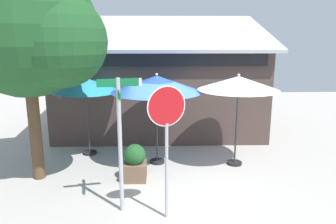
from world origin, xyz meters
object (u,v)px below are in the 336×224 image
Objects in this scene: patio_umbrella_ivory_right at (238,84)px; street_sign_post at (120,132)px; shade_tree at (32,30)px; patio_umbrella_teal_left at (86,85)px; patio_umbrella_royal_blue_center at (157,84)px; stop_sign at (167,127)px; sidewalk_planter at (135,163)px.

street_sign_post is at bearing -140.17° from patio_umbrella_ivory_right.
patio_umbrella_ivory_right is 5.64m from shade_tree.
patio_umbrella_royal_blue_center is (2.24, -0.82, 0.14)m from patio_umbrella_teal_left.
street_sign_post is at bearing -105.28° from patio_umbrella_royal_blue_center.
stop_sign is 1.03× the size of patio_umbrella_ivory_right.
patio_umbrella_ivory_right reaches higher than patio_umbrella_teal_left.
sidewalk_planter is at bearing -2.08° from shade_tree.
street_sign_post is 0.51× the size of shade_tree.
patio_umbrella_royal_blue_center is at bearing 63.56° from sidewalk_planter.
patio_umbrella_teal_left is 2.61× the size of sidewalk_planter.
street_sign_post is at bearing 162.67° from stop_sign.
patio_umbrella_teal_left is at bearing 122.30° from stop_sign.
street_sign_post is 3.91m from patio_umbrella_teal_left.
stop_sign is 3.10m from patio_umbrella_royal_blue_center.
shade_tree reaches higher than patio_umbrella_teal_left.
patio_umbrella_ivory_right is 3.67m from sidewalk_planter.
patio_umbrella_royal_blue_center is at bearing -20.21° from patio_umbrella_teal_left.
sidewalk_planter is at bearing -116.44° from patio_umbrella_royal_blue_center.
street_sign_post is 4.08m from patio_umbrella_ivory_right.
patio_umbrella_ivory_right is (2.12, 2.89, 0.46)m from stop_sign.
sidewalk_planter is (1.65, -2.00, -1.80)m from patio_umbrella_teal_left.
street_sign_post is 1.08× the size of patio_umbrella_royal_blue_center.
stop_sign reaches higher than sidewalk_planter.
sidewalk_planter is (-2.93, -1.00, -1.98)m from patio_umbrella_ivory_right.
patio_umbrella_ivory_right is 2.77× the size of sidewalk_planter.
street_sign_post reaches higher than patio_umbrella_ivory_right.
patio_umbrella_teal_left is at bearing 159.79° from patio_umbrella_royal_blue_center.
street_sign_post is 3.53m from shade_tree.
patio_umbrella_royal_blue_center reaches higher than sidewalk_planter.
shade_tree is at bearing -112.37° from patio_umbrella_teal_left.
patio_umbrella_royal_blue_center is (-0.22, 3.07, 0.42)m from stop_sign.
street_sign_post is 2.93m from patio_umbrella_royal_blue_center.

